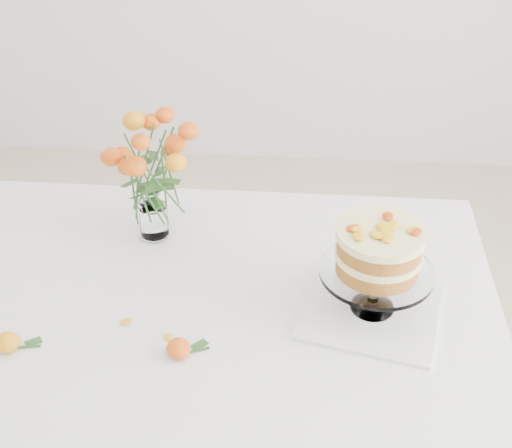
% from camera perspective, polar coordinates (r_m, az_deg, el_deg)
% --- Properties ---
extents(table, '(1.43, 0.93, 0.76)m').
position_cam_1_polar(table, '(1.70, -5.34, -7.82)').
color(table, tan).
rests_on(table, ground).
extents(napkin, '(0.35, 0.35, 0.01)m').
position_cam_1_polar(napkin, '(1.62, 9.24, -6.74)').
color(napkin, white).
rests_on(napkin, table).
extents(cake_stand, '(0.25, 0.25, 0.22)m').
position_cam_1_polar(cake_stand, '(1.52, 9.77, -2.42)').
color(cake_stand, white).
rests_on(cake_stand, napkin).
extents(rose_vase, '(0.29, 0.29, 0.37)m').
position_cam_1_polar(rose_vase, '(1.73, -8.63, 4.81)').
color(rose_vase, white).
rests_on(rose_vase, table).
extents(loose_rose_near, '(0.09, 0.05, 0.04)m').
position_cam_1_polar(loose_rose_near, '(1.59, -19.24, -8.93)').
color(loose_rose_near, orange).
rests_on(loose_rose_near, table).
extents(loose_rose_far, '(0.09, 0.05, 0.04)m').
position_cam_1_polar(loose_rose_far, '(1.49, -6.22, -9.88)').
color(loose_rose_far, '#C85C09').
rests_on(loose_rose_far, table).
extents(stray_petal_a, '(0.03, 0.02, 0.00)m').
position_cam_1_polar(stray_petal_a, '(1.60, -10.36, -7.72)').
color(stray_petal_a, '#E2A50E').
rests_on(stray_petal_a, table).
extents(stray_petal_b, '(0.03, 0.02, 0.00)m').
position_cam_1_polar(stray_petal_b, '(1.55, -7.06, -8.99)').
color(stray_petal_b, '#E2A50E').
rests_on(stray_petal_b, table).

